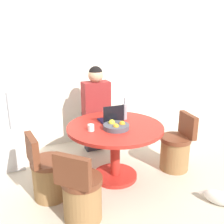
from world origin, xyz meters
name	(u,v)px	position (x,y,z in m)	size (l,w,h in m)	color
ground_plane	(127,187)	(0.00, 0.00, 0.00)	(12.00, 12.00, 0.00)	beige
wall_back	(83,66)	(0.00, 1.64, 1.30)	(7.00, 0.06, 2.60)	silver
dining_table	(115,140)	(-0.04, 0.27, 0.53)	(1.21, 1.21, 0.73)	#B2261E
chair_left_side	(48,175)	(-0.91, 0.19, 0.28)	(0.42, 0.42, 0.79)	olive
chair_right_side	(176,150)	(0.83, 0.14, 0.28)	(0.43, 0.42, 0.79)	olive
chair_near_left_corner	(82,196)	(-0.68, -0.33, 0.28)	(0.48, 0.48, 0.79)	olive
person_seated	(95,106)	(0.00, 1.09, 0.76)	(0.40, 0.37, 1.37)	#2D2D38
laptop	(111,118)	(-0.02, 0.42, 0.78)	(0.28, 0.23, 0.23)	#141947
fruit_bowl	(116,126)	(-0.07, 0.17, 0.76)	(0.31, 0.31, 0.10)	#4C4C56
coffee_cup	(91,128)	(-0.37, 0.23, 0.77)	(0.08, 0.08, 0.08)	white
bottle	(125,111)	(0.18, 0.45, 0.84)	(0.06, 0.06, 0.29)	#9999A3
cat	(219,198)	(0.79, -0.72, 0.09)	(0.27, 0.39, 0.17)	white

